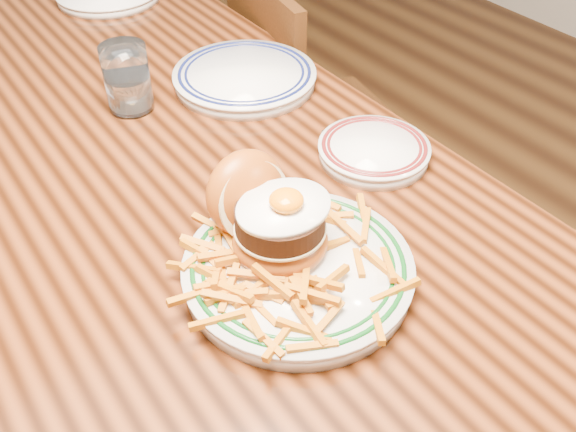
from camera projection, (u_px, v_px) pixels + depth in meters
floor at (181, 386)px, 1.61m from camera, size 6.00×6.00×0.00m
table at (142, 177)px, 1.18m from camera, size 0.85×1.60×0.75m
chair_right at (304, 119)px, 1.72m from camera, size 0.46×0.46×0.85m
main_plate at (289, 250)px, 0.85m from camera, size 0.31×0.32×0.15m
side_plate at (374, 150)px, 1.07m from camera, size 0.19×0.19×0.03m
rear_plate at (245, 76)px, 1.25m from camera, size 0.28×0.28×0.03m
water_glass at (128, 82)px, 1.16m from camera, size 0.08×0.08×0.12m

